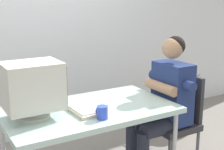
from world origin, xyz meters
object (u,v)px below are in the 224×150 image
(keyboard, at_px, (79,108))
(office_chair, at_px, (178,117))
(person_seated, at_px, (164,101))
(desk, at_px, (89,114))
(potted_plant, at_px, (177,108))
(crt_monitor, at_px, (33,86))
(desk_mug, at_px, (102,112))

(keyboard, relative_size, office_chair, 0.49)
(person_seated, bearing_deg, desk, 178.02)
(potted_plant, bearing_deg, office_chair, -131.87)
(keyboard, height_order, potted_plant, potted_plant)
(crt_monitor, xyz_separation_m, office_chair, (1.39, -0.05, -0.50))
(desk_mug, bearing_deg, office_chair, 13.36)
(office_chair, height_order, desk_mug, office_chair)
(desk_mug, bearing_deg, crt_monitor, 146.88)
(keyboard, xyz_separation_m, office_chair, (1.03, -0.03, -0.27))
(keyboard, xyz_separation_m, person_seated, (0.85, -0.03, -0.08))
(desk, xyz_separation_m, person_seated, (0.76, -0.03, -0.01))
(crt_monitor, bearing_deg, office_chair, -1.86)
(desk, distance_m, potted_plant, 1.59)
(potted_plant, relative_size, desk_mug, 8.61)
(office_chair, bearing_deg, desk, 178.41)
(crt_monitor, distance_m, desk_mug, 0.54)
(office_chair, relative_size, potted_plant, 1.07)
(person_seated, height_order, desk_mug, person_seated)
(desk, relative_size, desk_mug, 13.95)
(crt_monitor, xyz_separation_m, potted_plant, (1.89, 0.52, -0.67))
(desk, distance_m, desk_mug, 0.28)
(potted_plant, distance_m, desk_mug, 1.74)
(office_chair, distance_m, desk_mug, 1.04)
(person_seated, relative_size, desk_mug, 13.06)
(keyboard, bearing_deg, potted_plant, 19.19)
(crt_monitor, bearing_deg, desk, -2.44)
(office_chair, bearing_deg, potted_plant, 48.13)
(desk, height_order, crt_monitor, crt_monitor)
(office_chair, xyz_separation_m, desk_mug, (-0.97, -0.23, 0.30))
(crt_monitor, relative_size, keyboard, 0.94)
(person_seated, xyz_separation_m, desk_mug, (-0.78, -0.23, 0.11))
(potted_plant, bearing_deg, desk_mug, -151.71)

